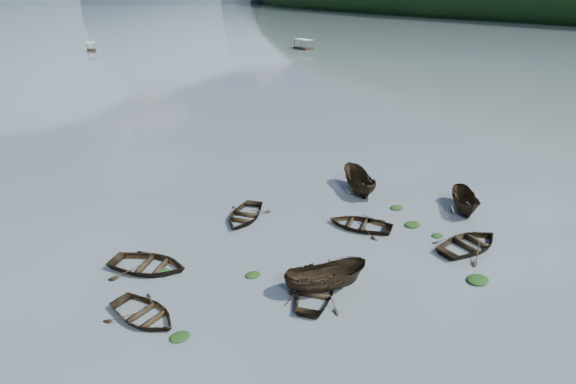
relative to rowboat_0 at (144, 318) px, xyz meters
name	(u,v)px	position (x,y,z in m)	size (l,w,h in m)	color
ground_plane	(402,318)	(11.15, -5.84, 0.00)	(2400.00, 2400.00, 0.00)	#49555C
haze_mtn_b	(2,3)	(-48.85, 894.16, 0.00)	(520.00, 520.00, 340.00)	#475666
haze_mtn_c	(129,1)	(151.15, 894.16, 0.00)	(520.00, 520.00, 260.00)	#475666
haze_mtn_d	(224,1)	(331.15, 894.16, 0.00)	(520.00, 520.00, 220.00)	#475666
rowboat_0	(144,318)	(0.00, 0.00, 0.00)	(2.86, 4.00, 0.83)	black
rowboat_1	(316,295)	(8.41, -2.32, 0.00)	(2.93, 4.10, 0.85)	black
rowboat_2	(325,289)	(9.04, -2.12, 0.00)	(1.71, 4.53, 1.75)	black
rowboat_3	(360,227)	(14.84, 2.70, 0.00)	(3.07, 4.29, 0.89)	black
rowboat_4	(469,248)	(19.28, -2.66, 0.00)	(3.33, 4.66, 0.97)	black
rowboat_5	(464,210)	(23.13, 1.33, 0.00)	(1.60, 4.27, 1.65)	black
rowboat_6	(149,269)	(1.09, 4.19, 0.00)	(3.30, 4.62, 0.96)	black
rowboat_7	(245,218)	(8.43, 7.56, 0.00)	(3.12, 4.36, 0.90)	black
rowboat_8	(358,191)	(18.29, 7.75, 0.00)	(1.82, 4.84, 1.87)	black
weed_clump_0	(180,338)	(1.18, -2.18, 0.00)	(0.97, 0.79, 0.21)	black
weed_clump_1	(253,275)	(6.14, 0.83, 0.00)	(0.89, 0.71, 0.20)	black
weed_clump_2	(478,281)	(16.91, -5.39, 0.00)	(1.32, 1.05, 0.29)	black
weed_clump_3	(437,236)	(18.59, -0.64, 0.00)	(0.81, 0.69, 0.18)	black
weed_clump_4	(412,225)	(18.17, 1.24, 0.00)	(1.17, 0.92, 0.24)	black
weed_clump_5	(161,273)	(1.63, 3.44, 0.00)	(1.03, 0.83, 0.22)	black
weed_clump_6	(345,262)	(11.52, -0.43, 0.00)	(0.89, 0.74, 0.19)	black
weed_clump_7	(397,208)	(18.96, 3.82, 0.00)	(1.01, 0.81, 0.22)	black
pontoon_centre	(92,51)	(9.52, 118.85, 0.00)	(2.34, 5.61, 2.15)	black
pontoon_right	(303,49)	(62.98, 96.24, 0.00)	(2.74, 6.59, 2.53)	black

